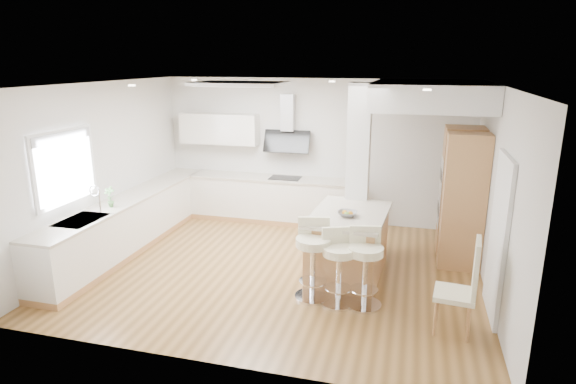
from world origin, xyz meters
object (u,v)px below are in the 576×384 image
(bar_stool_b, at_px, (339,263))
(dining_chair, at_px, (465,284))
(peninsula, at_px, (348,243))
(bar_stool_a, at_px, (313,255))
(bar_stool_c, at_px, (365,263))

(bar_stool_b, bearing_deg, dining_chair, -34.58)
(bar_stool_b, xyz_separation_m, dining_chair, (1.53, -0.34, 0.06))
(peninsula, xyz_separation_m, dining_chair, (1.53, -1.27, 0.14))
(bar_stool_a, xyz_separation_m, bar_stool_b, (0.36, -0.09, -0.04))
(bar_stool_b, relative_size, bar_stool_c, 0.97)
(peninsula, relative_size, bar_stool_c, 1.58)
(bar_stool_a, bearing_deg, bar_stool_c, -14.55)
(peninsula, xyz_separation_m, bar_stool_c, (0.34, -0.90, 0.10))
(peninsula, bearing_deg, bar_stool_b, -86.39)
(bar_stool_a, relative_size, bar_stool_b, 1.07)
(peninsula, relative_size, bar_stool_a, 1.52)
(bar_stool_a, bearing_deg, peninsula, 56.75)
(peninsula, height_order, dining_chair, dining_chair)
(bar_stool_a, xyz_separation_m, bar_stool_c, (0.69, -0.05, -0.02))
(bar_stool_c, relative_size, dining_chair, 0.89)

